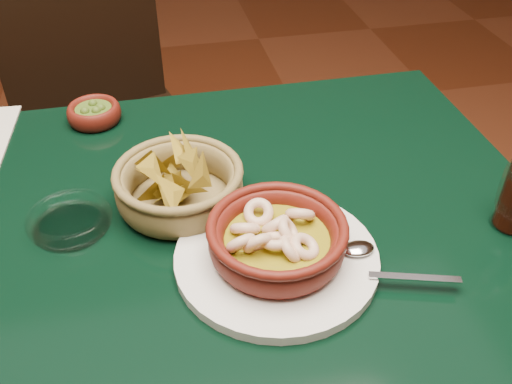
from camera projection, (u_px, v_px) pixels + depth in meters
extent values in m
cube|color=black|center=(163.00, 238.00, 0.86)|extent=(1.20, 0.80, 0.04)
cylinder|color=black|center=(380.00, 225.00, 1.44)|extent=(0.06, 0.06, 0.71)
cube|color=black|center=(114.00, 149.00, 1.49)|extent=(0.55, 0.55, 0.04)
cylinder|color=black|center=(76.00, 286.00, 1.44)|extent=(0.04, 0.04, 0.48)
cylinder|color=black|center=(215.00, 238.00, 1.57)|extent=(0.04, 0.04, 0.48)
cylinder|color=black|center=(46.00, 200.00, 1.70)|extent=(0.04, 0.04, 0.48)
cylinder|color=black|center=(167.00, 166.00, 1.84)|extent=(0.04, 0.04, 0.48)
cube|color=black|center=(76.00, 28.00, 1.47)|extent=(0.42, 0.14, 0.47)
cylinder|color=silver|center=(276.00, 258.00, 0.79)|extent=(0.28, 0.28, 0.02)
cylinder|color=#4B110B|center=(277.00, 252.00, 0.78)|extent=(0.17, 0.17, 0.01)
torus|color=#4B110B|center=(277.00, 240.00, 0.77)|extent=(0.21, 0.21, 0.04)
torus|color=#4B110B|center=(277.00, 227.00, 0.75)|extent=(0.19, 0.19, 0.01)
cylinder|color=#776C10|center=(277.00, 240.00, 0.77)|extent=(0.14, 0.14, 0.01)
torus|color=beige|center=(288.00, 231.00, 0.76)|extent=(0.05, 0.06, 0.05)
torus|color=beige|center=(300.00, 215.00, 0.79)|extent=(0.06, 0.05, 0.05)
torus|color=beige|center=(275.00, 225.00, 0.77)|extent=(0.06, 0.05, 0.05)
torus|color=beige|center=(258.00, 212.00, 0.79)|extent=(0.06, 0.06, 0.04)
torus|color=beige|center=(245.00, 229.00, 0.77)|extent=(0.06, 0.05, 0.05)
torus|color=beige|center=(241.00, 243.00, 0.74)|extent=(0.05, 0.05, 0.04)
torus|color=beige|center=(258.00, 243.00, 0.74)|extent=(0.06, 0.04, 0.05)
torus|color=beige|center=(276.00, 241.00, 0.74)|extent=(0.05, 0.05, 0.03)
torus|color=beige|center=(291.00, 249.00, 0.74)|extent=(0.04, 0.05, 0.05)
torus|color=beige|center=(305.00, 247.00, 0.74)|extent=(0.06, 0.06, 0.03)
cube|color=silver|center=(415.00, 277.00, 0.74)|extent=(0.12, 0.04, 0.00)
ellipsoid|color=silver|center=(358.00, 248.00, 0.78)|extent=(0.05, 0.03, 0.01)
cylinder|color=olive|center=(181.00, 201.00, 0.89)|extent=(0.17, 0.17, 0.01)
torus|color=olive|center=(179.00, 187.00, 0.87)|extent=(0.23, 0.23, 0.06)
torus|color=olive|center=(178.00, 172.00, 0.85)|extent=(0.20, 0.20, 0.01)
cone|color=#A18420|center=(153.00, 162.00, 0.87)|extent=(0.07, 0.06, 0.08)
cone|color=#A18420|center=(202.00, 175.00, 0.82)|extent=(0.06, 0.08, 0.10)
cone|color=#A18420|center=(170.00, 190.00, 0.87)|extent=(0.10, 0.03, 0.10)
cone|color=#A18420|center=(192.00, 163.00, 0.84)|extent=(0.05, 0.09, 0.10)
cone|color=#A18420|center=(171.00, 190.00, 0.87)|extent=(0.09, 0.09, 0.06)
cone|color=#A18420|center=(153.00, 178.00, 0.88)|extent=(0.08, 0.07, 0.08)
cone|color=#A18420|center=(167.00, 164.00, 0.89)|extent=(0.09, 0.06, 0.08)
cone|color=#A18420|center=(153.00, 190.00, 0.86)|extent=(0.09, 0.05, 0.10)
cone|color=#A18420|center=(173.00, 192.00, 0.86)|extent=(0.10, 0.10, 0.04)
cone|color=#A18420|center=(174.00, 184.00, 0.88)|extent=(0.07, 0.06, 0.05)
cone|color=#A18420|center=(190.00, 150.00, 0.86)|extent=(0.05, 0.10, 0.09)
cone|color=#A18420|center=(182.00, 151.00, 0.86)|extent=(0.07, 0.10, 0.08)
cone|color=#A18420|center=(175.00, 188.00, 0.87)|extent=(0.06, 0.09, 0.08)
cone|color=#A18420|center=(153.00, 169.00, 0.82)|extent=(0.06, 0.10, 0.09)
cone|color=#A18420|center=(173.00, 192.00, 0.81)|extent=(0.07, 0.09, 0.06)
cone|color=#A18420|center=(186.00, 186.00, 0.85)|extent=(0.09, 0.05, 0.09)
cylinder|color=#4B110B|center=(96.00, 120.00, 1.08)|extent=(0.08, 0.08, 0.01)
torus|color=#4B110B|center=(94.00, 113.00, 1.07)|extent=(0.12, 0.12, 0.04)
cylinder|color=#304A14|center=(94.00, 110.00, 1.07)|extent=(0.07, 0.07, 0.01)
sphere|color=#304A14|center=(101.00, 108.00, 1.06)|extent=(0.02, 0.02, 0.02)
sphere|color=#304A14|center=(96.00, 111.00, 1.06)|extent=(0.02, 0.02, 0.02)
sphere|color=#304A14|center=(85.00, 111.00, 1.05)|extent=(0.02, 0.02, 0.02)
sphere|color=#304A14|center=(100.00, 107.00, 1.07)|extent=(0.02, 0.02, 0.02)
sphere|color=#304A14|center=(93.00, 104.00, 1.08)|extent=(0.02, 0.02, 0.02)
cylinder|color=white|center=(511.00, 223.00, 0.85)|extent=(0.06, 0.06, 0.01)
cylinder|color=white|center=(71.00, 225.00, 0.85)|extent=(0.11, 0.11, 0.01)
torus|color=white|center=(69.00, 219.00, 0.84)|extent=(0.13, 0.13, 0.03)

